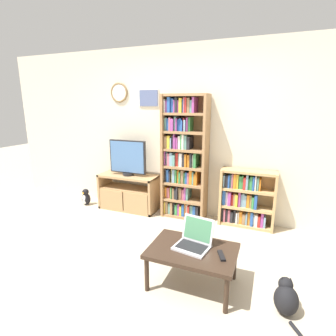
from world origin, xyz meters
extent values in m
plane|color=#BCAD93|center=(0.00, 0.00, 0.00)|extent=(18.00, 18.00, 0.00)
cube|color=beige|center=(0.00, 1.87, 1.30)|extent=(6.84, 0.06, 2.60)
torus|color=olive|center=(-1.20, 1.83, 1.92)|extent=(0.32, 0.03, 0.32)
cylinder|color=white|center=(-1.20, 1.83, 1.92)|extent=(0.26, 0.02, 0.26)
cube|color=silver|center=(-0.66, 1.83, 1.83)|extent=(0.35, 0.01, 0.27)
cube|color=slate|center=(-0.66, 1.83, 1.83)|extent=(0.31, 0.02, 0.25)
cube|color=tan|center=(-1.44, 1.62, 0.30)|extent=(0.04, 0.40, 0.59)
cube|color=tan|center=(-0.49, 1.62, 0.30)|extent=(0.04, 0.40, 0.59)
cube|color=tan|center=(-0.96, 1.62, 0.58)|extent=(0.98, 0.40, 0.04)
cube|color=tan|center=(-0.96, 1.62, 0.02)|extent=(0.98, 0.40, 0.04)
cube|color=tan|center=(-0.96, 1.62, 0.36)|extent=(0.91, 0.37, 0.04)
cube|color=tan|center=(-1.19, 1.43, 0.20)|extent=(0.44, 0.02, 0.32)
cube|color=tan|center=(-0.73, 1.43, 0.20)|extent=(0.44, 0.02, 0.32)
cylinder|color=black|center=(-0.95, 1.60, 0.61)|extent=(0.18, 0.18, 0.04)
cube|color=black|center=(-0.95, 1.60, 0.90)|extent=(0.64, 0.05, 0.54)
cube|color=#4770A8|center=(-0.95, 1.57, 0.90)|extent=(0.60, 0.01, 0.50)
cube|color=#9E754C|center=(-0.32, 1.66, 0.94)|extent=(0.04, 0.31, 1.88)
cube|color=#9E754C|center=(0.32, 1.66, 0.94)|extent=(0.04, 0.31, 1.88)
cube|color=#9E754C|center=(0.00, 1.81, 0.94)|extent=(0.68, 0.02, 1.88)
cube|color=#9E754C|center=(0.00, 1.66, 0.02)|extent=(0.61, 0.28, 0.04)
cube|color=#9E754C|center=(0.00, 1.66, 0.28)|extent=(0.61, 0.28, 0.04)
cube|color=#9E754C|center=(0.00, 1.66, 0.55)|extent=(0.61, 0.28, 0.04)
cube|color=#9E754C|center=(0.00, 1.66, 0.81)|extent=(0.61, 0.28, 0.04)
cube|color=#9E754C|center=(0.00, 1.66, 1.07)|extent=(0.61, 0.28, 0.04)
cube|color=#9E754C|center=(0.00, 1.66, 1.34)|extent=(0.61, 0.28, 0.04)
cube|color=#9E754C|center=(0.00, 1.66, 1.60)|extent=(0.61, 0.28, 0.04)
cube|color=#9E754C|center=(0.00, 1.66, 1.86)|extent=(0.61, 0.28, 0.04)
cube|color=gold|center=(-0.29, 1.67, 0.14)|extent=(0.02, 0.24, 0.20)
cube|color=#93704C|center=(-0.26, 1.67, 0.13)|extent=(0.04, 0.24, 0.20)
cube|color=#5B9389|center=(-0.21, 1.68, 0.12)|extent=(0.04, 0.22, 0.17)
cube|color=#93704C|center=(-0.17, 1.67, 0.14)|extent=(0.04, 0.25, 0.20)
cube|color=#232328|center=(-0.14, 1.68, 0.13)|extent=(0.03, 0.21, 0.19)
cube|color=#388947|center=(-0.10, 1.67, 0.12)|extent=(0.04, 0.23, 0.17)
cube|color=#9E4293|center=(-0.06, 1.67, 0.13)|extent=(0.03, 0.23, 0.18)
cube|color=gold|center=(-0.02, 1.67, 0.12)|extent=(0.03, 0.23, 0.16)
cube|color=#2856A8|center=(0.02, 1.67, 0.13)|extent=(0.04, 0.24, 0.19)
cube|color=orange|center=(0.05, 1.68, 0.15)|extent=(0.02, 0.22, 0.22)
cube|color=white|center=(0.07, 1.68, 0.13)|extent=(0.03, 0.20, 0.19)
cube|color=red|center=(0.10, 1.67, 0.12)|extent=(0.03, 0.24, 0.18)
cube|color=#5B9389|center=(0.13, 1.68, 0.13)|extent=(0.03, 0.21, 0.18)
cube|color=#5B9389|center=(0.16, 1.68, 0.13)|extent=(0.02, 0.21, 0.20)
cube|color=#2856A8|center=(0.19, 1.67, 0.13)|extent=(0.04, 0.23, 0.19)
cube|color=#232328|center=(0.24, 1.67, 0.13)|extent=(0.04, 0.23, 0.19)
cube|color=orange|center=(-0.28, 1.68, 0.38)|extent=(0.03, 0.20, 0.17)
cube|color=#B75B70|center=(-0.24, 1.68, 0.38)|extent=(0.04, 0.21, 0.16)
cube|color=orange|center=(-0.20, 1.68, 0.38)|extent=(0.02, 0.20, 0.17)
cube|color=#388947|center=(-0.18, 1.67, 0.39)|extent=(0.02, 0.24, 0.18)
cube|color=#93704C|center=(-0.15, 1.67, 0.39)|extent=(0.03, 0.23, 0.17)
cube|color=#232328|center=(-0.11, 1.67, 0.38)|extent=(0.03, 0.23, 0.16)
cube|color=#232328|center=(-0.08, 1.67, 0.40)|extent=(0.02, 0.25, 0.21)
cube|color=#93704C|center=(-0.05, 1.68, 0.39)|extent=(0.03, 0.21, 0.19)
cube|color=#93704C|center=(-0.03, 1.67, 0.39)|extent=(0.02, 0.23, 0.18)
cube|color=#B75B70|center=(0.01, 1.68, 0.38)|extent=(0.04, 0.21, 0.16)
cube|color=#9E4293|center=(0.04, 1.68, 0.41)|extent=(0.03, 0.22, 0.21)
cube|color=#5B9389|center=(0.07, 1.68, 0.40)|extent=(0.03, 0.21, 0.19)
cube|color=#232328|center=(-0.28, 1.68, 0.67)|extent=(0.03, 0.20, 0.20)
cube|color=#2856A8|center=(-0.24, 1.68, 0.66)|extent=(0.04, 0.22, 0.19)
cube|color=#232328|center=(-0.20, 1.67, 0.65)|extent=(0.03, 0.23, 0.18)
cube|color=gold|center=(-0.18, 1.68, 0.66)|extent=(0.02, 0.19, 0.20)
cube|color=#759EB7|center=(-0.15, 1.67, 0.67)|extent=(0.04, 0.23, 0.21)
cube|color=#388947|center=(-0.11, 1.68, 0.67)|extent=(0.03, 0.22, 0.21)
cube|color=orange|center=(-0.08, 1.68, 0.66)|extent=(0.03, 0.20, 0.20)
cube|color=#388947|center=(-0.04, 1.67, 0.65)|extent=(0.02, 0.24, 0.18)
cube|color=#93704C|center=(-0.01, 1.68, 0.66)|extent=(0.04, 0.22, 0.20)
cube|color=#388947|center=(0.02, 1.68, 0.65)|extent=(0.02, 0.21, 0.16)
cube|color=#2856A8|center=(0.05, 1.68, 0.65)|extent=(0.03, 0.21, 0.18)
cube|color=#B75B70|center=(0.09, 1.68, 0.65)|extent=(0.03, 0.22, 0.18)
cube|color=orange|center=(0.13, 1.68, 0.67)|extent=(0.04, 0.22, 0.21)
cube|color=#5B9389|center=(0.16, 1.67, 0.66)|extent=(0.02, 0.23, 0.19)
cube|color=orange|center=(0.19, 1.68, 0.65)|extent=(0.02, 0.22, 0.17)
cube|color=orange|center=(0.21, 1.67, 0.67)|extent=(0.02, 0.23, 0.21)
cube|color=#9E4293|center=(-0.28, 1.67, 0.93)|extent=(0.02, 0.23, 0.21)
cube|color=#5B9389|center=(-0.26, 1.68, 0.93)|extent=(0.02, 0.20, 0.21)
cube|color=#B75B70|center=(-0.23, 1.67, 0.92)|extent=(0.04, 0.24, 0.19)
cube|color=#759EB7|center=(-0.18, 1.67, 0.93)|extent=(0.04, 0.24, 0.20)
cube|color=#5B9389|center=(-0.14, 1.67, 0.91)|extent=(0.04, 0.25, 0.17)
cube|color=red|center=(-0.10, 1.68, 0.93)|extent=(0.04, 0.21, 0.20)
cube|color=#5B9389|center=(-0.06, 1.68, 0.92)|extent=(0.02, 0.20, 0.19)
cube|color=white|center=(-0.03, 1.67, 0.93)|extent=(0.04, 0.24, 0.20)
cube|color=#232328|center=(0.01, 1.67, 0.92)|extent=(0.04, 0.23, 0.19)
cube|color=orange|center=(0.04, 1.67, 0.92)|extent=(0.02, 0.24, 0.19)
cube|color=orange|center=(0.08, 1.68, 0.92)|extent=(0.04, 0.21, 0.18)
cube|color=#232328|center=(0.12, 1.67, 0.93)|extent=(0.03, 0.23, 0.20)
cube|color=white|center=(0.15, 1.68, 0.92)|extent=(0.02, 0.20, 0.19)
cube|color=#388947|center=(0.18, 1.67, 0.93)|extent=(0.04, 0.23, 0.21)
cube|color=#93704C|center=(-0.27, 1.67, 1.18)|extent=(0.04, 0.24, 0.18)
cube|color=gold|center=(-0.22, 1.67, 1.19)|extent=(0.04, 0.24, 0.19)
cube|color=#759EB7|center=(-0.19, 1.67, 1.17)|extent=(0.02, 0.24, 0.16)
cube|color=#232328|center=(-0.17, 1.68, 1.19)|extent=(0.03, 0.21, 0.20)
cube|color=#9E4293|center=(-0.14, 1.67, 1.20)|extent=(0.02, 0.24, 0.22)
cube|color=#9E4293|center=(-0.12, 1.67, 1.18)|extent=(0.02, 0.25, 0.17)
cube|color=#9E4293|center=(-0.09, 1.67, 1.18)|extent=(0.02, 0.24, 0.17)
cube|color=white|center=(-0.06, 1.68, 1.19)|extent=(0.04, 0.22, 0.19)
cube|color=#388947|center=(-0.03, 1.67, 1.20)|extent=(0.02, 0.24, 0.22)
cube|color=white|center=(0.00, 1.67, 1.20)|extent=(0.03, 0.24, 0.22)
cube|color=#5B9389|center=(0.03, 1.68, 1.19)|extent=(0.04, 0.22, 0.21)
cube|color=#232328|center=(0.08, 1.68, 1.18)|extent=(0.04, 0.22, 0.19)
cube|color=#5B9389|center=(-0.28, 1.68, 1.45)|extent=(0.03, 0.21, 0.19)
cube|color=#2856A8|center=(-0.24, 1.68, 1.44)|extent=(0.04, 0.22, 0.18)
cube|color=#B75B70|center=(-0.20, 1.67, 1.45)|extent=(0.02, 0.25, 0.20)
cube|color=#9E4293|center=(-0.17, 1.67, 1.44)|extent=(0.04, 0.25, 0.18)
cube|color=#5B9389|center=(-0.13, 1.68, 1.46)|extent=(0.03, 0.21, 0.21)
cube|color=#9E4293|center=(-0.11, 1.67, 1.44)|extent=(0.02, 0.23, 0.18)
cube|color=#2856A8|center=(-0.08, 1.68, 1.44)|extent=(0.02, 0.20, 0.17)
cube|color=#2856A8|center=(-0.05, 1.68, 1.45)|extent=(0.03, 0.20, 0.18)
cube|color=#2856A8|center=(-0.02, 1.67, 1.43)|extent=(0.02, 0.24, 0.16)
cube|color=red|center=(0.00, 1.68, 1.45)|extent=(0.02, 0.19, 0.19)
cube|color=#759EB7|center=(0.03, 1.67, 1.44)|extent=(0.02, 0.25, 0.16)
cube|color=#9E4293|center=(0.05, 1.68, 1.45)|extent=(0.03, 0.22, 0.20)
cube|color=#388947|center=(0.08, 1.68, 1.45)|extent=(0.03, 0.19, 0.20)
cube|color=white|center=(-0.29, 1.67, 1.71)|extent=(0.02, 0.24, 0.18)
cube|color=#9E4293|center=(-0.26, 1.68, 1.70)|extent=(0.03, 0.21, 0.17)
cube|color=#2856A8|center=(-0.22, 1.67, 1.73)|extent=(0.04, 0.24, 0.22)
cube|color=#2856A8|center=(-0.18, 1.68, 1.72)|extent=(0.04, 0.21, 0.20)
cube|color=#9E4293|center=(-0.14, 1.68, 1.71)|extent=(0.02, 0.22, 0.18)
cube|color=#232328|center=(-0.11, 1.67, 1.72)|extent=(0.03, 0.24, 0.21)
cube|color=#9E4293|center=(-0.08, 1.68, 1.70)|extent=(0.02, 0.22, 0.17)
cube|color=gold|center=(-0.05, 1.67, 1.72)|extent=(0.04, 0.23, 0.20)
cube|color=#2856A8|center=(-0.01, 1.68, 1.71)|extent=(0.02, 0.20, 0.19)
cube|color=#B75B70|center=(0.01, 1.68, 1.72)|extent=(0.02, 0.22, 0.21)
cube|color=red|center=(0.03, 1.68, 1.72)|extent=(0.02, 0.21, 0.21)
cube|color=#93704C|center=(0.06, 1.68, 1.72)|extent=(0.04, 0.20, 0.21)
cube|color=#5B9389|center=(0.10, 1.68, 1.70)|extent=(0.03, 0.19, 0.17)
cube|color=#9E4293|center=(0.14, 1.67, 1.73)|extent=(0.03, 0.23, 0.22)
cube|color=tan|center=(0.58, 1.69, 0.42)|extent=(0.04, 0.26, 0.83)
cube|color=tan|center=(1.31, 1.69, 0.42)|extent=(0.04, 0.26, 0.83)
cube|color=tan|center=(0.95, 1.81, 0.42)|extent=(0.77, 0.02, 0.83)
cube|color=tan|center=(0.95, 1.69, 0.02)|extent=(0.69, 0.23, 0.04)
cube|color=tan|center=(0.95, 1.69, 0.28)|extent=(0.69, 0.23, 0.04)
cube|color=tan|center=(0.95, 1.69, 0.55)|extent=(0.69, 0.23, 0.04)
cube|color=tan|center=(0.95, 1.69, 0.82)|extent=(0.69, 0.23, 0.04)
cube|color=#232328|center=(0.62, 1.70, 0.14)|extent=(0.03, 0.18, 0.22)
cube|color=#B75B70|center=(0.65, 1.69, 0.13)|extent=(0.03, 0.20, 0.19)
cube|color=#232328|center=(0.68, 1.70, 0.13)|extent=(0.03, 0.17, 0.19)
cube|color=#B75B70|center=(0.71, 1.70, 0.13)|extent=(0.03, 0.18, 0.19)
cube|color=#232328|center=(0.75, 1.70, 0.12)|extent=(0.04, 0.19, 0.17)
cube|color=#232328|center=(0.79, 1.70, 0.13)|extent=(0.04, 0.16, 0.19)
cube|color=white|center=(0.83, 1.69, 0.12)|extent=(0.02, 0.20, 0.17)
cube|color=white|center=(0.85, 1.70, 0.12)|extent=(0.02, 0.17, 0.17)
cube|color=orange|center=(0.88, 1.70, 0.13)|extent=(0.04, 0.17, 0.18)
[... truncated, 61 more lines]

